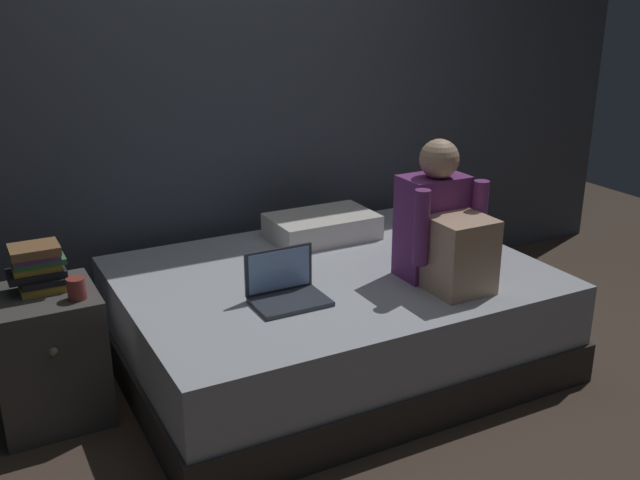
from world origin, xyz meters
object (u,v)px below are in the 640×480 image
book_stack (38,267)px  laptop (286,289)px  bed (332,318)px  nightstand (49,356)px  person_sitting (443,230)px  mug (77,289)px  pillow (322,226)px

book_stack → laptop: bearing=-22.5°
book_stack → bed: bearing=-8.4°
bed → nightstand: size_ratio=3.47×
nightstand → laptop: bearing=-20.2°
person_sitting → laptop: person_sitting is taller
nightstand → mug: bearing=-42.7°
bed → book_stack: bearing=171.6°
bed → nightstand: nightstand is taller
bed → laptop: 0.50m
laptop → book_stack: size_ratio=1.37×
person_sitting → mug: size_ratio=7.28×
pillow → nightstand: bearing=-168.5°
person_sitting → nightstand: bearing=164.0°
person_sitting → laptop: size_ratio=2.05×
pillow → book_stack: bearing=-170.1°
nightstand → mug: mug is taller
bed → pillow: size_ratio=3.57×
book_stack → nightstand: bearing=-101.5°
nightstand → book_stack: size_ratio=2.48×
bed → nightstand: bearing=173.5°
nightstand → mug: 0.38m
nightstand → person_sitting: (1.69, -0.49, 0.45)m
pillow → laptop: bearing=-128.9°
nightstand → pillow: 1.54m
mug → nightstand: bearing=137.3°
nightstand → person_sitting: bearing=-16.0°
bed → mug: (-1.17, 0.03, 0.38)m
laptop → mug: bearing=164.4°
bed → mug: bearing=178.6°
person_sitting → book_stack: size_ratio=2.81×
person_sitting → pillow: person_sitting is taller
bed → laptop: (-0.34, -0.20, 0.30)m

